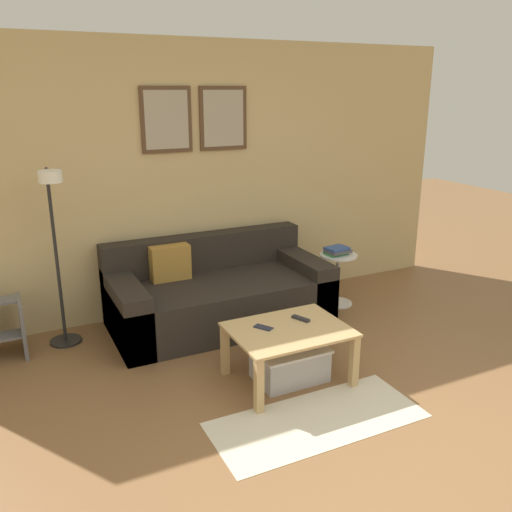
{
  "coord_description": "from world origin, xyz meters",
  "views": [
    {
      "loc": [
        -1.77,
        -1.97,
        2.11
      ],
      "look_at": [
        0.02,
        1.67,
        0.85
      ],
      "focal_mm": 38.0,
      "sensor_mm": 36.0,
      "label": 1
    }
  ],
  "objects": [
    {
      "name": "remote_control",
      "position": [
        0.21,
        1.29,
        0.43
      ],
      "size": [
        0.09,
        0.15,
        0.02
      ],
      "primitive_type": "cube",
      "rotation": [
        0.0,
        0.0,
        0.39
      ],
      "color": "#232328",
      "rests_on": "coffee_table"
    },
    {
      "name": "storage_bin",
      "position": [
        0.07,
        1.19,
        0.13
      ],
      "size": [
        0.54,
        0.38,
        0.26
      ],
      "color": "#B2B2B7",
      "rests_on": "ground_plane"
    },
    {
      "name": "wall_back",
      "position": [
        -0.0,
        2.91,
        1.29
      ],
      "size": [
        5.6,
        0.09,
        2.55
      ],
      "color": "tan",
      "rests_on": "ground_plane"
    },
    {
      "name": "couch",
      "position": [
        -0.02,
        2.41,
        0.28
      ],
      "size": [
        1.98,
        0.97,
        0.78
      ],
      "color": "#28231E",
      "rests_on": "ground_plane"
    },
    {
      "name": "coffee_table",
      "position": [
        0.05,
        1.19,
        0.35
      ],
      "size": [
        0.86,
        0.66,
        0.42
      ],
      "color": "tan",
      "rests_on": "ground_plane"
    },
    {
      "name": "book_stack",
      "position": [
        1.22,
        2.3,
        0.57
      ],
      "size": [
        0.25,
        0.21,
        0.08
      ],
      "color": "#387F4C",
      "rests_on": "side_table"
    },
    {
      "name": "side_table",
      "position": [
        1.24,
        2.29,
        0.32
      ],
      "size": [
        0.37,
        0.37,
        0.53
      ],
      "color": "white",
      "rests_on": "ground_plane"
    },
    {
      "name": "cell_phone",
      "position": [
        -0.11,
        1.28,
        0.42
      ],
      "size": [
        0.13,
        0.15,
        0.01
      ],
      "primitive_type": "cube",
      "rotation": [
        0.0,
        0.0,
        0.56
      ],
      "color": "#1E2338",
      "rests_on": "coffee_table"
    },
    {
      "name": "area_rug",
      "position": [
        -0.03,
        0.64,
        0.0
      ],
      "size": [
        1.44,
        0.61,
        0.01
      ],
      "primitive_type": "cube",
      "color": "beige",
      "rests_on": "ground_plane"
    },
    {
      "name": "floor_lamp",
      "position": [
        -1.37,
        2.47,
        0.95
      ],
      "size": [
        0.27,
        0.46,
        1.52
      ],
      "color": "black",
      "rests_on": "ground_plane"
    },
    {
      "name": "ground_plane",
      "position": [
        0.0,
        0.0,
        0.0
      ],
      "size": [
        16.0,
        16.0,
        0.0
      ],
      "primitive_type": "plane",
      "color": "brown"
    }
  ]
}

